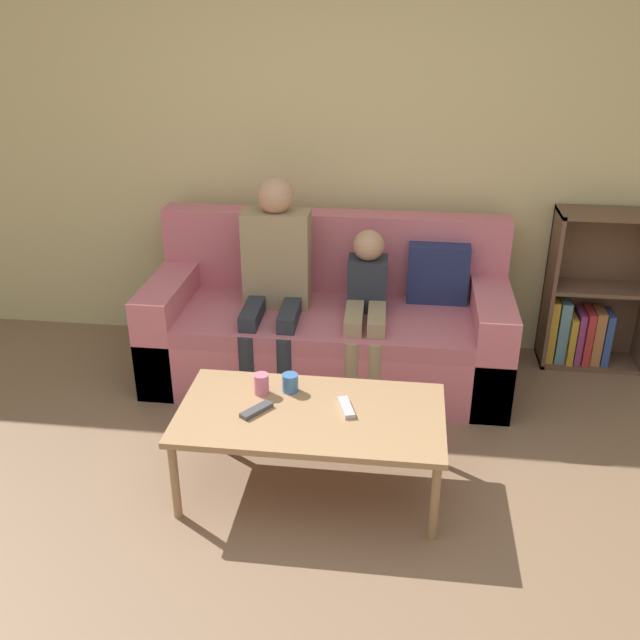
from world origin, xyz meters
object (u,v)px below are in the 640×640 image
at_px(tv_remote_0, 257,410).
at_px(tv_remote_1, 346,407).
at_px(bookshelf, 590,304).
at_px(person_child, 366,303).
at_px(couch, 329,328).
at_px(person_adult, 275,268).
at_px(coffee_table, 311,418).
at_px(cup_far, 261,384).
at_px(cup_near, 290,383).

height_order(tv_remote_0, tv_remote_1, same).
xyz_separation_m(bookshelf, person_child, (-1.37, -0.51, 0.15)).
distance_m(couch, bookshelf, 1.64).
distance_m(bookshelf, person_adult, 1.99).
height_order(coffee_table, tv_remote_1, tv_remote_1).
distance_m(coffee_table, tv_remote_1, 0.17).
bearing_deg(cup_far, person_adult, 95.91).
bearing_deg(tv_remote_0, coffee_table, 44.27).
height_order(cup_near, tv_remote_0, cup_near).
bearing_deg(person_child, tv_remote_0, -114.90).
distance_m(bookshelf, coffee_table, 2.15).
height_order(couch, tv_remote_1, couch).
bearing_deg(person_adult, cup_far, -85.00).
height_order(bookshelf, person_child, bookshelf).
relative_size(couch, cup_far, 20.84).
height_order(coffee_table, cup_far, cup_far).
bearing_deg(person_adult, tv_remote_0, -85.42).
height_order(coffee_table, person_child, person_child).
distance_m(cup_far, tv_remote_1, 0.43).
height_order(bookshelf, cup_near, bookshelf).
bearing_deg(cup_far, cup_near, 15.63).
relative_size(bookshelf, tv_remote_0, 6.04).
distance_m(cup_far, tv_remote_0, 0.17).
bearing_deg(bookshelf, person_child, -159.72).
relative_size(couch, person_child, 2.26).
relative_size(couch, cup_near, 23.62).
distance_m(person_adult, tv_remote_0, 1.12).
xyz_separation_m(bookshelf, tv_remote_0, (-1.81, -1.52, 0.04)).
bearing_deg(cup_far, person_child, 62.26).
height_order(couch, bookshelf, bookshelf).
distance_m(person_adult, tv_remote_1, 1.16).
bearing_deg(coffee_table, person_adult, 108.60).
relative_size(person_adult, person_child, 1.31).
bearing_deg(bookshelf, tv_remote_0, -139.91).
xyz_separation_m(bookshelf, cup_far, (-1.82, -1.35, 0.08)).
relative_size(cup_near, cup_far, 0.88).
relative_size(couch, person_adult, 1.72).
distance_m(couch, cup_far, 1.02).
relative_size(person_adult, cup_near, 13.70).
bearing_deg(person_child, cup_far, -119.43).
bearing_deg(cup_near, bookshelf, 37.99).
xyz_separation_m(couch, person_child, (0.23, -0.14, 0.24)).
bearing_deg(tv_remote_0, person_child, 103.02).
xyz_separation_m(tv_remote_0, tv_remote_1, (0.41, 0.07, 0.00)).
height_order(bookshelf, tv_remote_0, bookshelf).
relative_size(person_adult, cup_far, 12.09).
height_order(bookshelf, coffee_table, bookshelf).
bearing_deg(cup_near, cup_far, -164.37).
height_order(couch, cup_near, couch).
height_order(cup_near, tv_remote_1, cup_near).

